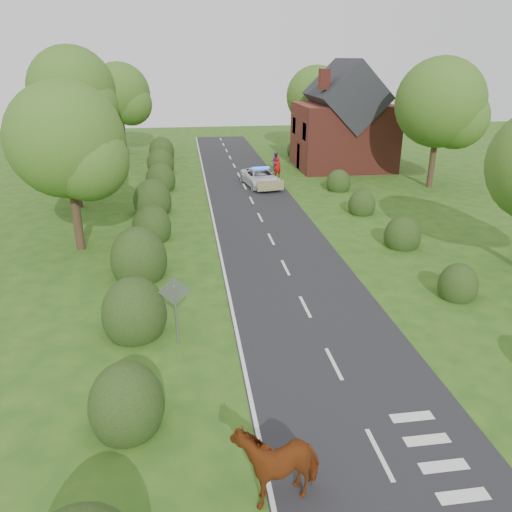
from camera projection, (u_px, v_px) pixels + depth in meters
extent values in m
plane|color=#254F18|center=(334.00, 364.00, 16.14)|extent=(120.00, 120.00, 0.00)
cube|color=black|center=(263.00, 222.00, 29.92)|extent=(6.00, 70.00, 0.02)
cube|color=white|center=(379.00, 454.00, 12.45)|extent=(0.12, 1.80, 0.01)
cube|color=white|center=(334.00, 363.00, 16.13)|extent=(0.12, 1.80, 0.01)
cube|color=white|center=(305.00, 307.00, 19.81)|extent=(0.12, 1.80, 0.01)
cube|color=white|center=(285.00, 268.00, 23.48)|extent=(0.12, 1.80, 0.01)
cube|color=white|center=(271.00, 239.00, 27.16)|extent=(0.12, 1.80, 0.01)
cube|color=white|center=(260.00, 217.00, 30.84)|extent=(0.12, 1.80, 0.01)
cube|color=white|center=(252.00, 200.00, 34.51)|extent=(0.12, 1.80, 0.01)
cube|color=white|center=(245.00, 186.00, 38.19)|extent=(0.12, 1.80, 0.01)
cube|color=white|center=(239.00, 175.00, 41.87)|extent=(0.12, 1.80, 0.01)
cube|color=white|center=(234.00, 166.00, 45.55)|extent=(0.12, 1.80, 0.01)
cube|color=white|center=(230.00, 157.00, 49.22)|extent=(0.12, 1.80, 0.01)
cube|color=white|center=(226.00, 150.00, 52.90)|extent=(0.12, 1.80, 0.01)
cube|color=white|center=(223.00, 144.00, 56.58)|extent=(0.12, 1.80, 0.01)
cube|color=white|center=(221.00, 139.00, 60.25)|extent=(0.12, 1.80, 0.01)
cube|color=white|center=(214.00, 224.00, 29.54)|extent=(0.12, 70.00, 0.01)
cube|color=white|center=(463.00, 496.00, 11.26)|extent=(1.20, 0.35, 0.01)
cube|color=white|center=(444.00, 466.00, 12.09)|extent=(1.20, 0.35, 0.01)
cube|color=white|center=(427.00, 440.00, 12.91)|extent=(1.20, 0.35, 0.01)
cube|color=white|center=(412.00, 417.00, 13.74)|extent=(1.20, 0.35, 0.01)
ellipsoid|color=black|center=(127.00, 405.00, 13.23)|extent=(2.00, 2.10, 2.40)
ellipsoid|color=black|center=(134.00, 314.00, 17.77)|extent=(2.30, 2.41, 2.70)
ellipsoid|color=black|center=(139.00, 259.00, 22.31)|extent=(2.50, 2.62, 3.00)
ellipsoid|color=black|center=(152.00, 227.00, 26.99)|extent=(2.10, 2.20, 2.50)
ellipsoid|color=black|center=(152.00, 201.00, 31.53)|extent=(2.40, 2.52, 2.80)
ellipsoid|color=black|center=(161.00, 180.00, 37.11)|extent=(2.20, 2.31, 2.60)
ellipsoid|color=black|center=(161.00, 164.00, 42.59)|extent=(2.30, 2.41, 2.70)
ellipsoid|color=black|center=(162.00, 152.00, 48.08)|extent=(2.40, 2.52, 2.80)
ellipsoid|color=black|center=(458.00, 286.00, 20.46)|extent=(1.60, 1.68, 1.90)
ellipsoid|color=black|center=(402.00, 236.00, 25.98)|extent=(1.90, 2.00, 2.10)
ellipsoid|color=black|center=(362.00, 205.00, 31.50)|extent=(1.70, 1.78, 2.00)
ellipsoid|color=black|center=(338.00, 183.00, 37.05)|extent=(1.80, 1.89, 2.00)
ellipsoid|color=black|center=(296.00, 150.00, 49.89)|extent=(1.70, 1.78, 2.00)
cylinder|color=#332316|center=(76.00, 212.00, 25.12)|extent=(0.44, 0.44, 3.96)
sphere|color=#375F20|center=(66.00, 140.00, 23.79)|extent=(5.60, 5.60, 5.60)
sphere|color=#4F7624|center=(88.00, 160.00, 23.73)|extent=(3.92, 3.92, 3.92)
cylinder|color=#332316|center=(76.00, 179.00, 32.32)|extent=(0.44, 0.44, 3.74)
sphere|color=#375F20|center=(69.00, 126.00, 31.06)|extent=(5.60, 5.60, 5.60)
sphere|color=#4F7624|center=(85.00, 141.00, 30.99)|extent=(3.92, 3.92, 3.92)
cylinder|color=#332316|center=(79.00, 146.00, 41.11)|extent=(0.44, 0.44, 4.84)
sphere|color=#375F20|center=(72.00, 90.00, 39.48)|extent=(6.80, 6.80, 6.80)
sphere|color=#4F7624|center=(88.00, 105.00, 39.42)|extent=(4.76, 4.76, 4.76)
cylinder|color=#332316|center=(123.00, 133.00, 50.75)|extent=(0.44, 0.44, 4.18)
sphere|color=#375F20|center=(119.00, 93.00, 49.34)|extent=(6.00, 6.00, 6.00)
sphere|color=#4F7624|center=(131.00, 104.00, 49.28)|extent=(4.20, 4.20, 4.20)
cylinder|color=#332316|center=(433.00, 158.00, 37.39)|extent=(0.44, 0.44, 4.40)
sphere|color=#375F20|center=(440.00, 103.00, 35.90)|extent=(6.40, 6.40, 6.40)
sphere|color=#4F7624|center=(457.00, 118.00, 35.83)|extent=(4.48, 4.48, 4.48)
cylinder|color=#332316|center=(314.00, 133.00, 51.52)|extent=(0.44, 0.44, 3.96)
sphere|color=#375F20|center=(316.00, 96.00, 50.18)|extent=(6.00, 6.00, 6.00)
sphere|color=#4F7624|center=(327.00, 106.00, 50.10)|extent=(4.20, 4.20, 4.20)
cylinder|color=gray|center=(176.00, 315.00, 16.91)|extent=(0.08, 0.08, 2.20)
cube|color=gray|center=(175.00, 291.00, 16.58)|extent=(1.06, 0.04, 1.06)
cube|color=brown|center=(343.00, 136.00, 43.94)|extent=(8.00, 7.00, 5.50)
cube|color=black|center=(346.00, 95.00, 42.66)|extent=(5.94, 7.40, 5.94)
cube|color=brown|center=(324.00, 79.00, 39.98)|extent=(0.80, 0.80, 1.60)
imported|color=#67320F|center=(277.00, 463.00, 11.18)|extent=(2.43, 1.71, 1.56)
imported|color=silver|center=(261.00, 178.00, 38.12)|extent=(2.92, 5.10, 1.34)
cube|color=yellow|center=(271.00, 186.00, 35.98)|extent=(1.99, 0.36, 0.74)
cube|color=blue|center=(261.00, 168.00, 37.85)|extent=(1.36, 0.48, 0.14)
imported|color=#B70F09|center=(277.00, 167.00, 40.87)|extent=(0.62, 0.42, 1.66)
imported|color=#4C2669|center=(275.00, 162.00, 43.26)|extent=(0.98, 0.93, 1.61)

